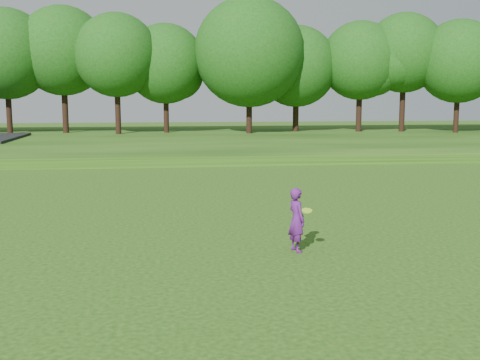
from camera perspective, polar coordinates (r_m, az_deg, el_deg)
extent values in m
plane|color=#193F0C|center=(14.31, -4.07, -8.23)|extent=(140.00, 140.00, 0.00)
cube|color=#193F0C|center=(47.86, -5.91, 3.74)|extent=(130.00, 30.00, 0.60)
cube|color=gray|center=(33.96, -5.59, 1.41)|extent=(130.00, 1.60, 0.04)
imported|color=#5B1972|center=(15.53, 5.38, -3.78)|extent=(0.56, 0.70, 1.66)
cylinder|color=#94D521|center=(15.17, 6.37, -2.90)|extent=(0.27, 0.26, 0.10)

